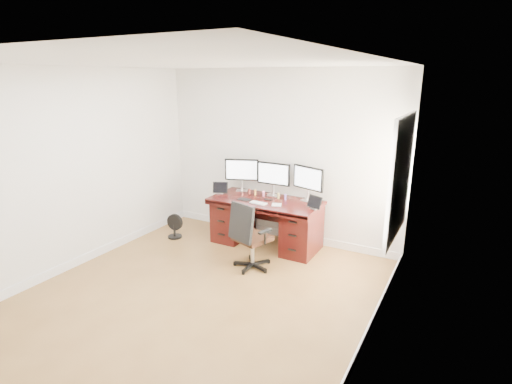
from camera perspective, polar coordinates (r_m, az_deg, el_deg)
The scene contains 20 objects.
ground at distance 5.01m, azimuth -8.58°, elevation -14.74°, with size 4.50×4.50×0.00m, color olive.
back_wall at distance 6.35m, azimuth 3.28°, elevation 5.11°, with size 4.00×0.10×2.70m, color white.
right_wall at distance 3.75m, azimuth 16.74°, elevation -3.30°, with size 0.10×4.50×2.70m.
desk at distance 6.24m, azimuth 1.47°, elevation -4.10°, with size 1.70×0.80×0.75m.
office_chair at distance 5.52m, azimuth -0.86°, elevation -7.85°, with size 0.64×0.64×0.96m.
floor_fan at distance 6.72m, azimuth -11.59°, elevation -4.85°, with size 0.28×0.23×0.40m.
monitor_left at distance 6.52m, azimuth -2.06°, elevation 3.04°, with size 0.53×0.23×0.53m.
monitor_center at distance 6.25m, azimuth 2.52°, elevation 2.46°, with size 0.55×0.14×0.53m.
monitor_right at distance 6.02m, azimuth 7.46°, elevation 1.82°, with size 0.53×0.20×0.53m.
tablet_left at distance 6.43m, azimuth -5.16°, elevation 0.51°, with size 0.25×0.16×0.19m.
tablet_right at distance 5.73m, azimuth 8.34°, elevation -1.58°, with size 0.25×0.15×0.19m.
keyboard at distance 5.93m, azimuth 0.35°, elevation -1.58°, with size 0.25×0.11×0.01m, color silver.
trackpad at distance 5.86m, azimuth 2.96°, elevation -1.83°, with size 0.14×0.14×0.01m, color silver.
drawing_tablet at distance 6.11m, azimuth -1.68°, elevation -1.08°, with size 0.20×0.13×0.01m, color black.
phone at distance 6.10m, azimuth 1.71°, elevation -1.09°, with size 0.12×0.06×0.01m, color black.
figurine_brown at distance 6.39m, azimuth -0.95°, elevation 0.14°, with size 0.04×0.04×0.09m.
figurine_orange at distance 6.34m, azimuth -0.11°, elevation 0.01°, with size 0.04×0.04×0.09m.
figurine_pink at distance 6.27m, azimuth 1.09°, elevation -0.17°, with size 0.04×0.04×0.09m.
figurine_yellow at distance 6.16m, azimuth 3.21°, elevation -0.50°, with size 0.04×0.04×0.09m.
figurine_purple at distance 6.11m, azimuth 4.20°, elevation -0.65°, with size 0.04×0.04×0.09m.
Camera 1 is at (2.69, -3.38, 2.55)m, focal length 28.00 mm.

